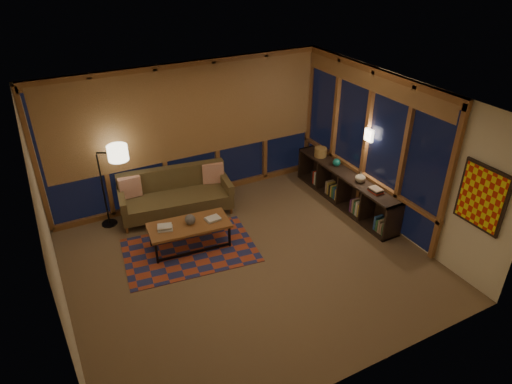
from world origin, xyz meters
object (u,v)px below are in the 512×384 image
sofa (176,195)px  bookshelf (345,188)px  floor_lamp (103,186)px  coffee_table (190,235)px

sofa → bookshelf: 3.24m
sofa → floor_lamp: floor_lamp is taller
coffee_table → floor_lamp: size_ratio=0.85×
sofa → floor_lamp: bearing=176.7°
sofa → bookshelf: sofa is taller
floor_lamp → bookshelf: 4.49m
bookshelf → coffee_table: bearing=178.5°
bookshelf → floor_lamp: bearing=161.5°
floor_lamp → bookshelf: (4.24, -1.42, -0.45)m
sofa → floor_lamp: (-1.22, 0.25, 0.37)m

